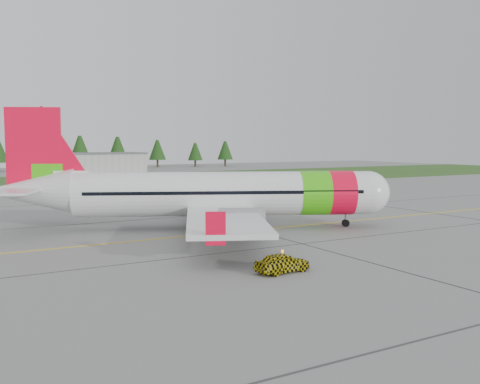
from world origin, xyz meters
TOP-DOWN VIEW (x-y plane):
  - ground at (0.00, 0.00)m, footprint 320.00×320.00m
  - aircraft at (7.43, 10.71)m, footprint 36.23×34.38m
  - follow_me_car at (3.10, -7.27)m, footprint 1.39×1.61m
  - grass_strip at (0.00, 82.00)m, footprint 320.00×50.00m
  - taxi_guideline at (0.00, 8.00)m, footprint 120.00×0.25m
  - hangar_east at (25.00, 118.00)m, footprint 24.00×12.00m

SIDE VIEW (x-z plane):
  - ground at x=0.00m, z-range 0.00..0.00m
  - taxi_guideline at x=0.00m, z-range 0.00..0.02m
  - grass_strip at x=0.00m, z-range 0.00..0.03m
  - follow_me_car at x=3.10m, z-range 0.00..3.76m
  - hangar_east at x=25.00m, z-range 0.00..5.20m
  - aircraft at x=7.43m, z-range -2.46..9.15m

